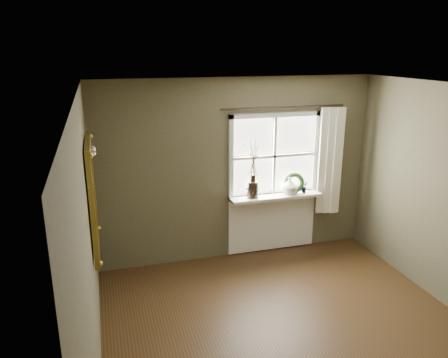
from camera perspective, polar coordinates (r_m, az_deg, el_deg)
floor at (r=4.89m, az=10.26°, el=-20.94°), size 4.50×4.50×0.00m
ceiling at (r=3.90m, az=12.26°, el=10.94°), size 4.50×4.50×0.00m
wall_back at (r=6.24m, az=1.57°, el=1.24°), size 4.00×0.10×2.60m
wall_left at (r=3.81m, az=-17.92°, el=-10.11°), size 0.10×4.50×2.60m
window_frame at (r=6.31m, az=6.55°, el=3.01°), size 1.36×0.06×1.24m
window_sill at (r=6.38m, az=6.75°, el=-2.28°), size 1.36×0.26×0.04m
window_apron at (r=6.63m, az=6.25°, el=-5.58°), size 1.36×0.04×0.88m
dark_jug at (r=6.21m, az=3.78°, el=-1.37°), size 0.18×0.18×0.24m
cream_vase at (r=6.42m, az=8.57°, el=-0.89°), size 0.24×0.24×0.25m
wreath at (r=6.49m, az=9.13°, el=-0.76°), size 0.33×0.19×0.32m
potted_plant_left at (r=6.20m, az=3.21°, el=-1.75°), size 0.10×0.07×0.17m
potted_plant_right at (r=6.53m, az=10.48°, el=-1.00°), size 0.10×0.08×0.17m
curtain at (r=6.62m, az=13.58°, el=2.27°), size 0.36×0.12×1.59m
curtain_rod at (r=6.17m, az=7.85°, el=9.26°), size 1.84×0.03×0.03m
gilt_mirror at (r=4.77m, az=-16.85°, el=-2.16°), size 0.10×1.00×1.19m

